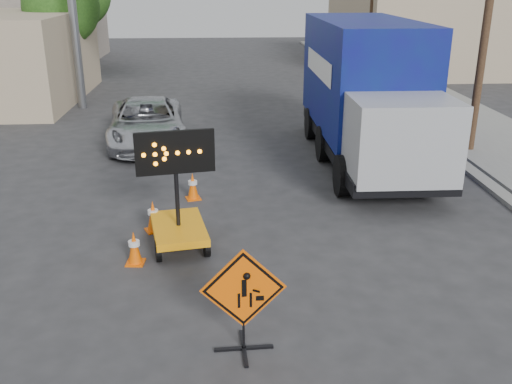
{
  "coord_description": "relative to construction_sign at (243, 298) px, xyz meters",
  "views": [
    {
      "loc": [
        -0.25,
        -7.86,
        5.5
      ],
      "look_at": [
        0.43,
        3.23,
        1.32
      ],
      "focal_mm": 40.0,
      "sensor_mm": 36.0,
      "label": 1
    }
  ],
  "objects": [
    {
      "name": "cone_a",
      "position": [
        -2.1,
        3.03,
        -0.57
      ],
      "size": [
        0.39,
        0.39,
        0.72
      ],
      "rotation": [
        0.0,
        0.0,
        -0.09
      ],
      "color": "#FF5F05",
      "rests_on": "ground"
    },
    {
      "name": "tree_left_near",
      "position": [
        -8.02,
        22.32,
        3.24
      ],
      "size": [
        3.71,
        3.71,
        6.03
      ],
      "color": "#4D3421",
      "rests_on": "ground"
    },
    {
      "name": "storefront_left_far",
      "position": [
        -15.02,
        34.32,
        1.27
      ],
      "size": [
        12.0,
        10.0,
        4.4
      ],
      "primitive_type": "cube",
      "color": "gray",
      "rests_on": "ground"
    },
    {
      "name": "pickup_truck",
      "position": [
        -2.89,
        12.13,
        -0.16
      ],
      "size": [
        3.16,
        5.79,
        1.54
      ],
      "primitive_type": "imported",
      "rotation": [
        0.0,
        0.0,
        0.11
      ],
      "color": "silver",
      "rests_on": "ground"
    },
    {
      "name": "box_truck",
      "position": [
        4.22,
        9.75,
        1.03
      ],
      "size": [
        2.95,
        9.08,
        4.31
      ],
      "rotation": [
        0.0,
        0.0,
        -0.01
      ],
      "color": "black",
      "rests_on": "ground"
    },
    {
      "name": "arrow_board",
      "position": [
        -1.25,
        3.82,
        -0.34
      ],
      "size": [
        1.63,
        1.99,
        2.6
      ],
      "rotation": [
        0.0,
        0.0,
        0.18
      ],
      "color": "#FF9F0E",
      "rests_on": "ground"
    },
    {
      "name": "cone_c",
      "position": [
        -1.07,
        6.63,
        -0.56
      ],
      "size": [
        0.45,
        0.45,
        0.72
      ],
      "rotation": [
        0.0,
        0.0,
        0.26
      ],
      "color": "#FF5F05",
      "rests_on": "ground"
    },
    {
      "name": "cone_b",
      "position": [
        -1.89,
        4.64,
        -0.56
      ],
      "size": [
        0.49,
        0.49,
        0.74
      ],
      "rotation": [
        0.0,
        0.0,
        0.41
      ],
      "color": "#FF5F05",
      "rests_on": "ground"
    },
    {
      "name": "ground",
      "position": [
        -0.02,
        0.32,
        -0.93
      ],
      "size": [
        100.0,
        100.0,
        0.0
      ],
      "primitive_type": "plane",
      "color": "#2D2D30",
      "rests_on": "ground"
    },
    {
      "name": "construction_sign",
      "position": [
        0.0,
        0.0,
        0.0
      ],
      "size": [
        1.33,
        0.94,
        1.76
      ],
      "rotation": [
        0.0,
        0.0,
        0.05
      ],
      "color": "black",
      "rests_on": "ground"
    },
    {
      "name": "sidewalk_right",
      "position": [
        9.48,
        15.32,
        -0.85
      ],
      "size": [
        4.0,
        60.0,
        0.15
      ],
      "primitive_type": "cube",
      "color": "gray",
      "rests_on": "ground"
    },
    {
      "name": "utility_pole_near",
      "position": [
        7.98,
        10.32,
        3.76
      ],
      "size": [
        1.8,
        0.26,
        9.0
      ],
      "color": "#4D3421",
      "rests_on": "ground"
    },
    {
      "name": "building_right_far",
      "position": [
        12.98,
        30.32,
        1.37
      ],
      "size": [
        10.0,
        14.0,
        4.6
      ],
      "primitive_type": "cube",
      "color": "tan",
      "rests_on": "ground"
    },
    {
      "name": "curb_right",
      "position": [
        7.18,
        15.32,
        -0.87
      ],
      "size": [
        0.4,
        60.0,
        0.12
      ],
      "primitive_type": "cube",
      "color": "gray",
      "rests_on": "ground"
    }
  ]
}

